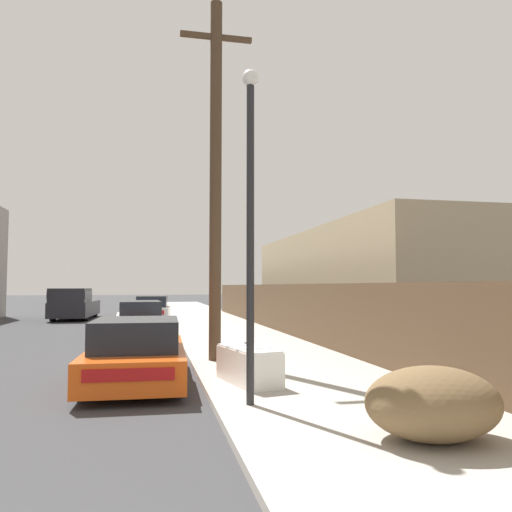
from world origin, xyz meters
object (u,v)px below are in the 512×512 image
Objects in this scene: pickup_truck at (74,304)px; street_lamp at (250,209)px; brush_pile at (433,403)px; parked_sports_car_red at (137,354)px; car_parked_far at (153,310)px; discarded_fridge at (249,365)px; utility_pole at (216,173)px; car_parked_mid at (140,320)px.

street_lamp is (5.79, -22.48, 2.21)m from pickup_truck.
pickup_truck is at bearing 107.00° from brush_pile.
car_parked_far reaches higher than parked_sports_car_red.
pickup_truck is 3.58× the size of brush_pile.
brush_pile is (7.53, -24.63, -0.34)m from pickup_truck.
brush_pile is at bearing -52.24° from parked_sports_car_red.
discarded_fridge is 0.39× the size of parked_sports_car_red.
discarded_fridge is 21.72m from pickup_truck.
utility_pole is (-0.26, 2.96, 4.24)m from discarded_fridge.
car_parked_mid is 1.07× the size of car_parked_far.
street_lamp is (-0.29, -1.64, 2.64)m from discarded_fridge.
car_parked_mid is 12.56m from street_lamp.
car_parked_mid is at bearing 98.88° from street_lamp.
discarded_fridge is at bearing 79.86° from street_lamp.
parked_sports_car_red is 16.33m from car_parked_far.
parked_sports_car_red is at bearing -91.88° from car_parked_mid.
pickup_truck is (-4.39, 3.51, 0.24)m from car_parked_far.
car_parked_mid is at bearing -90.58° from car_parked_far.
utility_pole is at bearing 89.54° from street_lamp.
car_parked_far is 19.18m from street_lamp.
car_parked_far is 0.72× the size of pickup_truck.
car_parked_far is at bearing 90.55° from parked_sports_car_red.
brush_pile is at bearing -77.91° from car_parked_far.
utility_pole reaches higher than discarded_fridge.
car_parked_mid is 6.82m from car_parked_far.
utility_pole is at bearing -80.66° from car_parked_far.
car_parked_far reaches higher than brush_pile.
pickup_truck is 0.65× the size of utility_pole.
utility_pole is at bearing -78.48° from car_parked_mid.
car_parked_mid is (-2.20, 10.53, 0.18)m from discarded_fridge.
street_lamp reaches higher than brush_pile.
street_lamp is at bearing -82.15° from car_parked_far.
street_lamp is (1.40, -18.97, 2.44)m from car_parked_far.
discarded_fridge is at bearing 108.29° from pickup_truck.
car_parked_far is (-1.70, 17.33, 0.20)m from discarded_fridge.
parked_sports_car_red is at bearing 141.32° from discarded_fridge.
pickup_truck reaches higher than car_parked_far.
street_lamp is at bearing 129.01° from brush_pile.
car_parked_far is 21.35m from brush_pile.
utility_pole reaches higher than brush_pile.
parked_sports_car_red is (-2.04, 1.00, 0.13)m from discarded_fridge.
parked_sports_car_red is 4.04m from street_lamp.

